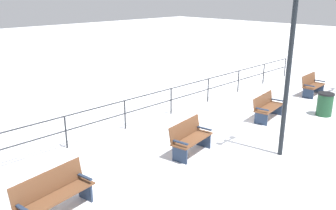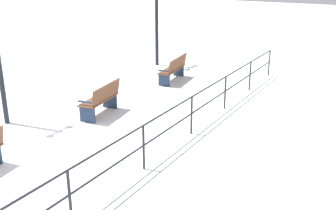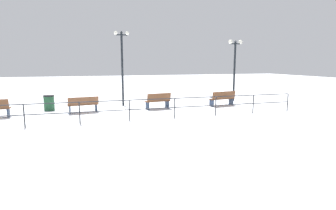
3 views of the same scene
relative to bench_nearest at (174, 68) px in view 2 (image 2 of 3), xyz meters
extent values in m
plane|color=white|center=(0.00, 6.20, -0.48)|extent=(80.00, 80.00, 0.00)
cube|color=brown|center=(0.08, 0.01, -0.04)|extent=(0.71, 1.73, 0.04)
cube|color=brown|center=(-0.15, -0.02, 0.21)|extent=(0.37, 1.67, 0.46)
cube|color=#23334C|center=(0.19, -0.72, -0.26)|extent=(0.42, 0.11, 0.44)
cube|color=#23334C|center=(-0.03, 0.74, -0.26)|extent=(0.42, 0.11, 0.44)
cube|color=#23334C|center=(0.21, -0.71, 0.08)|extent=(0.42, 0.13, 0.04)
cube|color=#23334C|center=(-0.01, 0.75, 0.08)|extent=(0.42, 0.13, 0.04)
cube|color=brown|center=(0.10, 4.13, -0.01)|extent=(0.73, 1.51, 0.04)
cube|color=brown|center=(-0.15, 4.09, 0.23)|extent=(0.34, 1.45, 0.46)
cube|color=#23334C|center=(0.20, 3.52, -0.25)|extent=(0.46, 0.12, 0.46)
cube|color=#23334C|center=(0.01, 4.75, -0.25)|extent=(0.46, 0.12, 0.46)
cube|color=#23334C|center=(0.22, 3.52, 0.11)|extent=(0.46, 0.14, 0.04)
cube|color=#23334C|center=(0.03, 4.75, 0.11)|extent=(0.46, 0.14, 0.04)
cylinder|color=black|center=(1.86, -1.86, 1.55)|extent=(0.14, 0.14, 4.05)
cylinder|color=#26282D|center=(-2.77, -2.50, 0.01)|extent=(0.05, 0.05, 0.98)
cylinder|color=#26282D|center=(-2.77, -0.33, 0.01)|extent=(0.05, 0.05, 0.98)
cylinder|color=#26282D|center=(-2.77, 1.85, 0.01)|extent=(0.05, 0.05, 0.98)
cylinder|color=#26282D|center=(-2.77, 4.02, 0.01)|extent=(0.05, 0.05, 0.98)
cylinder|color=#26282D|center=(-2.77, 6.20, 0.01)|extent=(0.05, 0.05, 0.98)
cylinder|color=#26282D|center=(-2.77, 8.37, 0.01)|extent=(0.05, 0.05, 0.98)
cylinder|color=#26282D|center=(-2.77, 6.20, 0.50)|extent=(0.04, 17.39, 0.04)
cylinder|color=#26282D|center=(-2.77, 6.20, 0.06)|extent=(0.04, 17.39, 0.04)
camera|label=1|loc=(6.14, -2.83, 3.92)|focal=38.14mm
camera|label=2|loc=(-7.01, 12.49, 3.59)|focal=43.28mm
camera|label=3|loc=(-14.94, 8.02, 2.21)|focal=28.98mm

